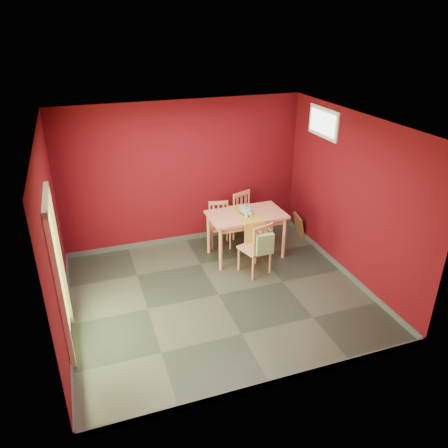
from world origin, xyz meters
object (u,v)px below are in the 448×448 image
object	(u,v)px
chair_near	(257,248)
tote_bag	(265,244)
dining_table	(246,219)
picture_frame	(299,225)
chair_far_left	(220,224)
cat	(245,208)
chair_far_right	(246,217)

from	to	relation	value
chair_near	tote_bag	bearing A→B (deg)	-78.81
dining_table	picture_frame	bearing A→B (deg)	17.64
dining_table	chair_far_left	xyz separation A→B (m)	(-0.32, 0.55, -0.30)
tote_bag	picture_frame	size ratio (longest dim) A/B	0.95
chair_near	cat	world-z (taller)	cat
dining_table	chair_far_left	size ratio (longest dim) A/B	1.59
chair_far_left	tote_bag	size ratio (longest dim) A/B	2.03
chair_near	picture_frame	world-z (taller)	chair_near
chair_near	picture_frame	size ratio (longest dim) A/B	2.15
chair_near	tote_bag	xyz separation A→B (m)	(0.04, -0.22, 0.17)
dining_table	cat	world-z (taller)	cat
chair_far_left	dining_table	bearing A→B (deg)	-59.86
chair_far_right	tote_bag	size ratio (longest dim) A/B	2.29
cat	chair_far_left	bearing A→B (deg)	127.58
chair_far_right	chair_near	size ratio (longest dim) A/B	1.02
dining_table	picture_frame	size ratio (longest dim) A/B	3.07
dining_table	chair_far_left	world-z (taller)	chair_far_left
tote_bag	picture_frame	world-z (taller)	tote_bag
chair_far_left	cat	xyz separation A→B (m)	(0.29, -0.54, 0.51)
chair_far_right	picture_frame	world-z (taller)	chair_far_right
tote_bag	cat	size ratio (longest dim) A/B	0.95
tote_bag	chair_far_left	bearing A→B (deg)	102.26
tote_bag	picture_frame	bearing A→B (deg)	43.45
picture_frame	chair_far_right	bearing A→B (deg)	171.64
chair_far_left	tote_bag	xyz separation A→B (m)	(0.30, -1.39, 0.22)
dining_table	tote_bag	world-z (taller)	tote_bag
tote_bag	cat	distance (m)	0.90
chair_far_left	tote_bag	world-z (taller)	tote_bag
chair_far_left	tote_bag	bearing A→B (deg)	-77.74
chair_far_left	picture_frame	distance (m)	1.65
dining_table	chair_far_left	bearing A→B (deg)	120.14
chair_near	chair_far_right	bearing A→B (deg)	76.16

